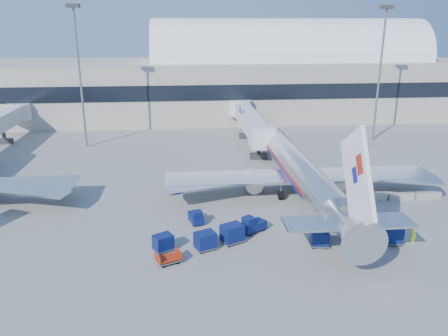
{
  "coord_description": "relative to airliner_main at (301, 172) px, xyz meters",
  "views": [
    {
      "loc": [
        -3.64,
        -43.01,
        19.26
      ],
      "look_at": [
        0.99,
        6.0,
        3.27
      ],
      "focal_mm": 35.0,
      "sensor_mm": 36.0,
      "label": 1
    }
  ],
  "objects": [
    {
      "name": "mast_west",
      "position": [
        -30.0,
        25.49,
        11.87
      ],
      "size": [
        2.0,
        1.2,
        22.6
      ],
      "color": "slate",
      "rests_on": "ground"
    },
    {
      "name": "tug_left",
      "position": [
        -12.66,
        -6.44,
        -2.25
      ],
      "size": [
        1.66,
        2.48,
        1.48
      ],
      "rotation": [
        0.0,
        0.0,
        1.82
      ],
      "color": "#0A154D",
      "rests_on": "ground"
    },
    {
      "name": "barrier_mid",
      "position": [
        11.3,
        -2.51,
        -2.48
      ],
      "size": [
        3.0,
        0.55,
        0.9
      ],
      "primitive_type": "cube",
      "color": "#9E9E96",
      "rests_on": "ground"
    },
    {
      "name": "cart_train_c",
      "position": [
        -15.77,
        -12.02,
        -2.11
      ],
      "size": [
        2.16,
        2.01,
        1.53
      ],
      "rotation": [
        0.0,
        0.0,
        0.52
      ],
      "color": "#0A154D",
      "rests_on": "ground"
    },
    {
      "name": "ground",
      "position": [
        -10.0,
        -4.51,
        -2.93
      ],
      "size": [
        260.0,
        260.0,
        0.0
      ],
      "primitive_type": "plane",
      "color": "gray",
      "rests_on": "ground"
    },
    {
      "name": "cart_open_red",
      "position": [
        -15.26,
        -14.26,
        -2.55
      ],
      "size": [
        2.38,
        2.07,
        0.53
      ],
      "rotation": [
        0.0,
        0.0,
        0.4
      ],
      "color": "slate",
      "rests_on": "ground"
    },
    {
      "name": "ramp_worker",
      "position": [
        7.31,
        -12.83,
        -2.15
      ],
      "size": [
        0.44,
        0.61,
        1.56
      ],
      "primitive_type": "imported",
      "rotation": [
        0.0,
        0.0,
        1.69
      ],
      "color": "#C5EE19",
      "rests_on": "ground"
    },
    {
      "name": "terminal",
      "position": [
        -23.6,
        51.46,
        4.6
      ],
      "size": [
        170.0,
        28.15,
        21.0
      ],
      "color": "#B2AA9E",
      "rests_on": "ground"
    },
    {
      "name": "cart_solo_far",
      "position": [
        5.27,
        -12.61,
        -2.03
      ],
      "size": [
        2.06,
        1.66,
        1.69
      ],
      "rotation": [
        0.0,
        0.0,
        -0.11
      ],
      "color": "#0A154D",
      "rests_on": "ground"
    },
    {
      "name": "jetbridge_near",
      "position": [
        -2.4,
        26.3,
        1.0
      ],
      "size": [
        4.4,
        27.5,
        6.25
      ],
      "color": "silver",
      "rests_on": "ground"
    },
    {
      "name": "tug_lead",
      "position": [
        -7.22,
        -9.02,
        -2.16
      ],
      "size": [
        2.86,
        2.48,
        1.68
      ],
      "rotation": [
        0.0,
        0.0,
        0.57
      ],
      "color": "#0A154D",
      "rests_on": "ground"
    },
    {
      "name": "tug_right",
      "position": [
        2.71,
        -8.34,
        -2.22
      ],
      "size": [
        2.53,
        1.52,
        1.56
      ],
      "rotation": [
        0.0,
        0.0,
        -0.14
      ],
      "color": "#0A154D",
      "rests_on": "ground"
    },
    {
      "name": "mast_east",
      "position": [
        20.0,
        25.49,
        11.87
      ],
      "size": [
        2.0,
        1.2,
        22.6
      ],
      "color": "slate",
      "rests_on": "ground"
    },
    {
      "name": "cart_solo_near",
      "position": [
        -1.54,
        -12.53,
        -2.14
      ],
      "size": [
        1.77,
        1.41,
        1.47
      ],
      "rotation": [
        0.0,
        0.0,
        -0.09
      ],
      "color": "#0A154D",
      "rests_on": "ground"
    },
    {
      "name": "cart_train_b",
      "position": [
        -11.99,
        -12.13,
        -2.04
      ],
      "size": [
        2.3,
        2.07,
        1.66
      ],
      "rotation": [
        0.0,
        0.0,
        0.41
      ],
      "color": "#0A154D",
      "rests_on": "ground"
    },
    {
      "name": "barrier_far",
      "position": [
        14.6,
        -2.51,
        -2.48
      ],
      "size": [
        3.0,
        0.55,
        0.9
      ],
      "primitive_type": "cube",
      "color": "#9E9E96",
      "rests_on": "ground"
    },
    {
      "name": "airliner_main",
      "position": [
        0.0,
        0.0,
        0.0
      ],
      "size": [
        32.0,
        37.26,
        12.07
      ],
      "color": "silver",
      "rests_on": "ground"
    },
    {
      "name": "barrier_near",
      "position": [
        8.0,
        -2.51,
        -2.48
      ],
      "size": [
        3.0,
        0.55,
        0.9
      ],
      "primitive_type": "cube",
      "color": "#9E9E96",
      "rests_on": "ground"
    },
    {
      "name": "cart_train_a",
      "position": [
        -9.43,
        -11.06,
        -1.97
      ],
      "size": [
        2.5,
        2.28,
        1.78
      ],
      "rotation": [
        0.0,
        0.0,
        0.46
      ],
      "color": "#0A154D",
      "rests_on": "ground"
    }
  ]
}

